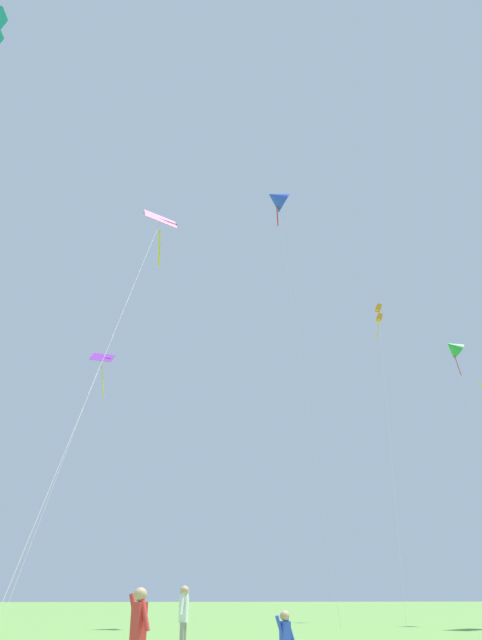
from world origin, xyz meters
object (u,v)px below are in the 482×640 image
at_px(kite_orange_box, 379,315).
at_px(kite_blue_delta, 277,199).
at_px(kite_purple_streamer, 100,369).
at_px(person_far_back, 138,631).
at_px(person_in_blue_jacket, 184,615).
at_px(kite_green_small, 453,348).
at_px(kite_pink_low, 158,231).

relative_size(kite_orange_box, kite_blue_delta, 0.80).
distance_m(kite_orange_box, kite_purple_streamer, 22.27).
bearing_deg(kite_purple_streamer, person_far_back, -81.46).
relative_size(kite_orange_box, kite_purple_streamer, 1.40).
height_order(person_far_back, person_in_blue_jacket, person_in_blue_jacket).
bearing_deg(kite_green_small, person_far_back, -126.66).
bearing_deg(kite_blue_delta, kite_orange_box, 35.19).
bearing_deg(person_far_back, kite_blue_delta, 73.92).
bearing_deg(kite_green_small, kite_purple_streamer, 175.90).
bearing_deg(kite_orange_box, kite_green_small, -67.60).
relative_size(kite_pink_low, person_in_blue_jacket, 10.67).
xyz_separation_m(kite_pink_low, kite_purple_streamer, (-3.58, 13.80, -2.00)).
bearing_deg(person_in_blue_jacket, kite_purple_streamer, 103.66).
relative_size(kite_blue_delta, kite_green_small, 1.63).
bearing_deg(person_far_back, kite_orange_box, 62.61).
bearing_deg(kite_orange_box, kite_purple_streamer, -167.51).
bearing_deg(person_far_back, kite_green_small, 53.34).
bearing_deg(kite_orange_box, kite_blue_delta, -144.81).
bearing_deg(person_in_blue_jacket, kite_orange_box, 58.51).
distance_m(kite_orange_box, person_far_back, 41.53).
height_order(kite_blue_delta, person_far_back, kite_blue_delta).
distance_m(kite_blue_delta, person_in_blue_jacket, 33.13).
distance_m(kite_purple_streamer, person_far_back, 30.90).
bearing_deg(kite_blue_delta, kite_green_small, 1.22).
bearing_deg(kite_pink_low, person_in_blue_jacket, -78.06).
bearing_deg(kite_orange_box, person_far_back, -117.39).
xyz_separation_m(kite_blue_delta, person_in_blue_jacket, (-6.37, -18.93, -26.43)).
xyz_separation_m(kite_pink_low, person_in_blue_jacket, (1.49, -7.05, -15.72)).
xyz_separation_m(kite_green_small, kite_purple_streamer, (-23.22, 1.67, -1.95)).
relative_size(kite_blue_delta, person_in_blue_jacket, 16.65).
relative_size(kite_pink_low, person_far_back, 11.50).
relative_size(kite_pink_low, kite_purple_streamer, 1.13).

